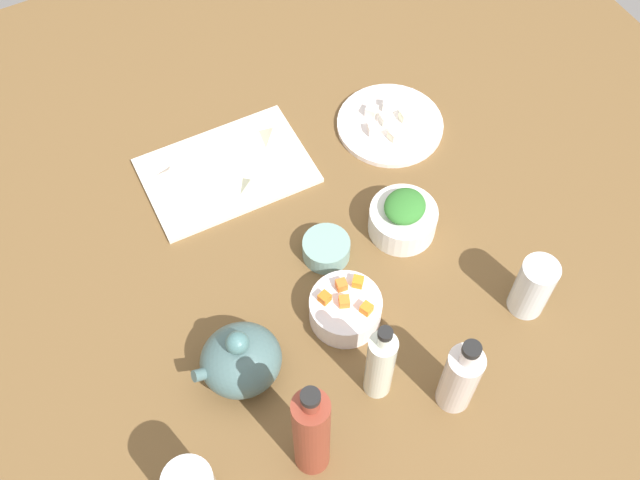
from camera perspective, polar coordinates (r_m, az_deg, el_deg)
name	(u,v)px	position (r cm, az deg, el deg)	size (l,w,h in cm)	color
tabletop	(320,259)	(142.54, 0.00, -1.40)	(190.00, 190.00, 3.00)	brown
cutting_board	(227,171)	(152.97, -7.04, 5.21)	(32.52, 21.85, 1.00)	silver
plate_tofu	(390,125)	(160.05, 5.29, 8.65)	(22.13, 22.13, 1.20)	white
bowl_greens	(403,220)	(142.73, 6.24, 1.49)	(12.76, 12.76, 5.84)	white
bowl_carrots	(345,309)	(132.60, 1.92, -5.24)	(12.70, 12.70, 5.49)	white
bowl_small_side	(326,249)	(139.47, 0.47, -0.67)	(8.83, 8.83, 4.15)	#79A096
teapot	(241,360)	(126.31, -6.00, -8.96)	(15.32, 13.00, 13.72)	#476666
bottle_0	(380,364)	(121.76, 4.55, -9.33)	(4.63, 4.63, 20.84)	silver
bottle_1	(311,433)	(114.07, -0.65, -14.34)	(5.55, 5.55, 27.38)	brown
bottle_2	(460,378)	(123.31, 10.51, -10.18)	(5.85, 5.85, 19.70)	silver
drinking_glass_0	(533,287)	(135.52, 15.75, -3.43)	(6.46, 6.46, 12.79)	white
carrot_cube_0	(325,298)	(129.46, 0.35, -4.37)	(1.80, 1.80, 1.80)	orange
carrot_cube_1	(368,308)	(128.83, 3.67, -5.11)	(1.80, 1.80, 1.80)	orange
carrot_cube_2	(341,285)	(130.72, 1.63, -3.39)	(1.80, 1.80, 1.80)	orange
carrot_cube_3	(358,282)	(131.12, 2.87, -3.16)	(1.80, 1.80, 1.80)	orange
carrot_cube_4	(344,301)	(129.19, 1.84, -4.65)	(1.80, 1.80, 1.80)	orange
chopped_greens_mound	(405,206)	(139.00, 6.41, 2.54)	(8.34, 7.48, 3.28)	#31752C
tofu_cube_0	(372,111)	(159.98, 3.90, 9.67)	(2.20, 2.20, 2.20)	silver
tofu_cube_1	(386,119)	(158.73, 4.98, 9.07)	(2.20, 2.20, 2.20)	white
tofu_cube_2	(406,116)	(159.73, 6.47, 9.29)	(2.20, 2.20, 2.20)	#EEEFC9
tofu_cube_3	(373,129)	(156.71, 4.04, 8.33)	(2.20, 2.20, 2.20)	silver
tofu_cube_4	(395,135)	(156.10, 5.64, 7.90)	(2.20, 2.20, 2.20)	#F5EDCC
tofu_cube_5	(388,105)	(161.36, 5.14, 10.09)	(2.20, 2.20, 2.20)	white
dumpling_0	(251,184)	(148.00, -5.19, 4.22)	(4.60, 4.01, 2.88)	beige
dumpling_1	(274,132)	(155.68, -3.50, 8.10)	(5.25, 4.75, 3.17)	beige
dumpling_2	(169,173)	(152.46, -11.33, 4.94)	(4.36, 4.05, 2.01)	beige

